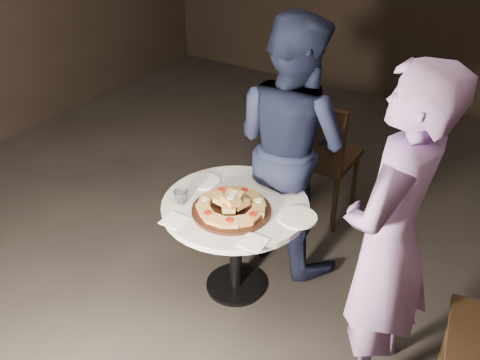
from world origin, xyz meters
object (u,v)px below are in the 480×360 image
object	(u,v)px
serving_board	(231,210)
table	(235,220)
water_glass	(181,197)
diner_teal	(389,241)
chair_far	(319,152)
diner_navy	(291,144)
focaccia_pile	(231,204)

from	to	relation	value
serving_board	table	bearing A→B (deg)	107.30
water_glass	diner_teal	bearing A→B (deg)	0.01
serving_board	water_glass	distance (m)	0.30
table	diner_teal	world-z (taller)	diner_teal
chair_far	table	bearing A→B (deg)	83.85
diner_navy	diner_teal	distance (m)	1.06
water_glass	diner_teal	world-z (taller)	diner_teal
focaccia_pile	table	bearing A→B (deg)	107.95
focaccia_pile	diner_teal	xyz separation A→B (m)	(0.90, -0.08, 0.17)
diner_navy	water_glass	bearing A→B (deg)	78.54
serving_board	diner_navy	world-z (taller)	diner_navy
chair_far	diner_teal	bearing A→B (deg)	126.38
focaccia_pile	diner_teal	size ratio (longest dim) A/B	0.23
serving_board	chair_far	distance (m)	1.04
chair_far	serving_board	bearing A→B (deg)	85.71
serving_board	water_glass	xyz separation A→B (m)	(-0.29, -0.08, 0.03)
focaccia_pile	water_glass	bearing A→B (deg)	-165.61
diner_teal	serving_board	bearing A→B (deg)	-90.03
focaccia_pile	chair_far	distance (m)	1.04
table	diner_navy	world-z (taller)	diner_navy
serving_board	chair_far	xyz separation A→B (m)	(0.07, 1.03, -0.10)
serving_board	chair_far	size ratio (longest dim) A/B	0.47
serving_board	diner_navy	xyz separation A→B (m)	(0.06, 0.58, 0.17)
table	diner_teal	bearing A→B (deg)	-9.70
serving_board	focaccia_pile	xyz separation A→B (m)	(0.00, -0.00, 0.04)
focaccia_pile	chair_far	xyz separation A→B (m)	(0.06, 1.03, -0.14)
focaccia_pile	diner_navy	bearing A→B (deg)	83.80
serving_board	water_glass	size ratio (longest dim) A/B	5.29
chair_far	diner_teal	size ratio (longest dim) A/B	0.56
water_glass	diner_navy	xyz separation A→B (m)	(0.36, 0.66, 0.14)
table	serving_board	world-z (taller)	serving_board
focaccia_pile	diner_teal	world-z (taller)	diner_teal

